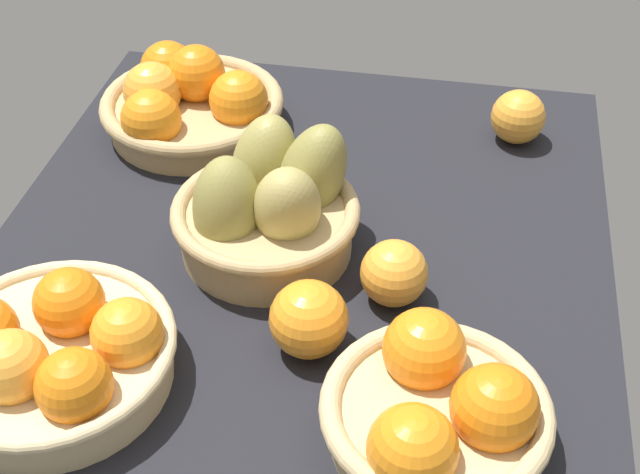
# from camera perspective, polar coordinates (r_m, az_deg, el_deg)

# --- Properties ---
(market_tray) EXTENTS (0.84, 0.72, 0.03)m
(market_tray) POSITION_cam_1_polar(r_m,az_deg,el_deg) (1.01, -1.47, -1.60)
(market_tray) COLOR black
(market_tray) RESTS_ON ground
(basket_far_right) EXTENTS (0.25, 0.25, 0.11)m
(basket_far_right) POSITION_cam_1_polar(r_m,az_deg,el_deg) (1.20, -8.71, 8.81)
(basket_far_right) COLOR tan
(basket_far_right) RESTS_ON market_tray
(basket_near_left) EXTENTS (0.21, 0.21, 0.10)m
(basket_near_left) POSITION_cam_1_polar(r_m,az_deg,el_deg) (0.80, 7.80, -11.38)
(basket_near_left) COLOR tan
(basket_near_left) RESTS_ON market_tray
(basket_far_left) EXTENTS (0.24, 0.24, 0.10)m
(basket_far_left) POSITION_cam_1_polar(r_m,az_deg,el_deg) (0.87, -17.21, -7.38)
(basket_far_left) COLOR #D3BC8C
(basket_far_left) RESTS_ON market_tray
(basket_center_pears) EXTENTS (0.23, 0.22, 0.16)m
(basket_center_pears) POSITION_cam_1_polar(r_m,az_deg,el_deg) (0.98, -3.32, 2.07)
(basket_center_pears) COLOR tan
(basket_center_pears) RESTS_ON market_tray
(loose_orange_front_gap) EXTENTS (0.08, 0.08, 0.08)m
(loose_orange_front_gap) POSITION_cam_1_polar(r_m,az_deg,el_deg) (0.87, -0.75, -5.45)
(loose_orange_front_gap) COLOR orange
(loose_orange_front_gap) RESTS_ON market_tray
(loose_orange_back_gap) EXTENTS (0.07, 0.07, 0.07)m
(loose_orange_back_gap) POSITION_cam_1_polar(r_m,az_deg,el_deg) (1.20, 12.96, 7.74)
(loose_orange_back_gap) COLOR #F49E33
(loose_orange_back_gap) RESTS_ON market_tray
(loose_orange_side_gap) EXTENTS (0.07, 0.07, 0.07)m
(loose_orange_side_gap) POSITION_cam_1_polar(r_m,az_deg,el_deg) (0.93, 4.91, -2.40)
(loose_orange_side_gap) COLOR #F49E33
(loose_orange_side_gap) RESTS_ON market_tray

